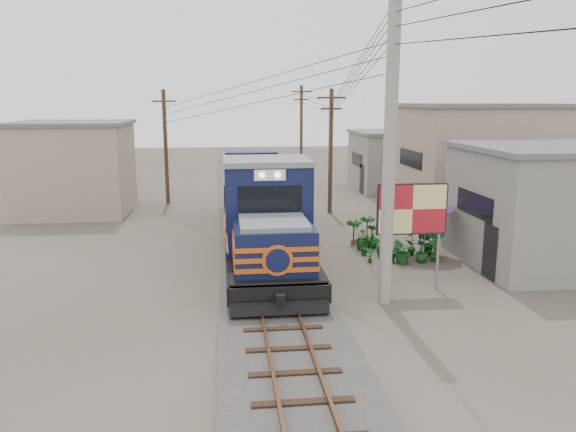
{
  "coord_description": "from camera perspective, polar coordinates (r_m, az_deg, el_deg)",
  "views": [
    {
      "loc": [
        -1.57,
        -17.13,
        6.43
      ],
      "look_at": [
        0.79,
        2.98,
        2.2
      ],
      "focal_mm": 35.0,
      "sensor_mm": 36.0,
      "label": 1
    }
  ],
  "objects": [
    {
      "name": "billboard",
      "position": [
        19.2,
        12.48,
        0.42
      ],
      "size": [
        2.39,
        0.17,
        3.7
      ],
      "rotation": [
        0.0,
        0.0,
        -0.02
      ],
      "color": "#99999E",
      "rests_on": "ground"
    },
    {
      "name": "shophouse_front",
      "position": [
        24.34,
        25.91,
        0.98
      ],
      "size": [
        7.35,
        6.3,
        4.7
      ],
      "color": "gray",
      "rests_on": "ground"
    },
    {
      "name": "market_umbrella",
      "position": [
        23.75,
        13.89,
        1.45
      ],
      "size": [
        2.48,
        2.48,
        2.62
      ],
      "rotation": [
        0.0,
        0.0,
        0.05
      ],
      "color": "black",
      "rests_on": "ground"
    },
    {
      "name": "wooden_pole_left",
      "position": [
        35.4,
        -12.33,
        7.08
      ],
      "size": [
        1.6,
        0.24,
        7.0
      ],
      "color": "#4C3826",
      "rests_on": "ground"
    },
    {
      "name": "wooden_pole_far",
      "position": [
        45.64,
        1.36,
        8.67
      ],
      "size": [
        1.6,
        0.24,
        7.5
      ],
      "color": "#4C3826",
      "rests_on": "ground"
    },
    {
      "name": "shophouse_left",
      "position": [
        34.4,
        -20.91,
        4.65
      ],
      "size": [
        6.3,
        6.3,
        5.2
      ],
      "color": "gray",
      "rests_on": "ground"
    },
    {
      "name": "track",
      "position": [
        27.86,
        -3.3,
        -1.01
      ],
      "size": [
        1.15,
        70.0,
        0.12
      ],
      "color": "#51331E",
      "rests_on": "ground"
    },
    {
      "name": "ground",
      "position": [
        18.36,
        -1.38,
        -8.7
      ],
      "size": [
        120.0,
        120.0,
        0.0
      ],
      "primitive_type": "plane",
      "color": "#473F35",
      "rests_on": "ground"
    },
    {
      "name": "utility_pole_main",
      "position": [
        17.44,
        10.31,
        6.91
      ],
      "size": [
        0.4,
        0.4,
        10.0
      ],
      "color": "#9E9B93",
      "rests_on": "ground"
    },
    {
      "name": "shophouse_back",
      "position": [
        41.32,
        11.11,
        5.58
      ],
      "size": [
        6.3,
        6.3,
        4.2
      ],
      "color": "gray",
      "rests_on": "ground"
    },
    {
      "name": "shophouse_mid",
      "position": [
        32.52,
        19.07,
        5.3
      ],
      "size": [
        8.4,
        7.35,
        6.2
      ],
      "color": "gray",
      "rests_on": "ground"
    },
    {
      "name": "locomotive",
      "position": [
        24.38,
        -2.88,
        0.89
      ],
      "size": [
        3.12,
        17.0,
        4.21
      ],
      "color": "black",
      "rests_on": "ground"
    },
    {
      "name": "plant_nursery",
      "position": [
        23.75,
        10.51,
        -2.87
      ],
      "size": [
        3.49,
        3.33,
        1.13
      ],
      "color": "#154B19",
      "rests_on": "ground"
    },
    {
      "name": "power_lines",
      "position": [
        25.69,
        -3.61,
        14.31
      ],
      "size": [
        9.65,
        19.0,
        3.3
      ],
      "color": "black",
      "rests_on": "ground"
    },
    {
      "name": "vendor",
      "position": [
        25.97,
        13.43,
        -0.98
      ],
      "size": [
        0.72,
        0.69,
        1.66
      ],
      "primitive_type": "imported",
      "rotation": [
        0.0,
        0.0,
        3.81
      ],
      "color": "black",
      "rests_on": "ground"
    },
    {
      "name": "ballast",
      "position": [
        27.9,
        -3.29,
        -1.37
      ],
      "size": [
        3.6,
        70.0,
        0.16
      ],
      "primitive_type": "cube",
      "color": "#595651",
      "rests_on": "ground"
    },
    {
      "name": "wooden_pole_mid",
      "position": [
        31.83,
        4.36,
        6.81
      ],
      "size": [
        1.6,
        0.24,
        7.0
      ],
      "color": "#4C3826",
      "rests_on": "ground"
    }
  ]
}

